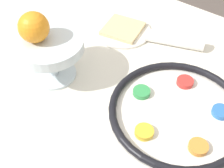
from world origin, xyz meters
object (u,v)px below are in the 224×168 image
at_px(orange_fruit, 34,27).
at_px(bread_plate, 123,30).
at_px(fruit_stand, 50,49).
at_px(napkin_roll, 175,40).
at_px(seder_plate, 178,112).

relative_size(orange_fruit, bread_plate, 0.43).
bearing_deg(fruit_stand, bread_plate, -97.87).
distance_m(fruit_stand, napkin_roll, 0.40).
relative_size(seder_plate, bread_plate, 1.89).
xyz_separation_m(seder_plate, napkin_roll, (0.15, -0.25, 0.01)).
bearing_deg(seder_plate, napkin_roll, -59.37).
height_order(orange_fruit, napkin_roll, orange_fruit).
distance_m(orange_fruit, bread_plate, 0.35).
bearing_deg(napkin_roll, seder_plate, 120.63).
height_order(seder_plate, fruit_stand, fruit_stand).
bearing_deg(bread_plate, napkin_roll, -165.76).
bearing_deg(orange_fruit, napkin_roll, -124.25).
bearing_deg(fruit_stand, orange_fruit, 33.52).
bearing_deg(seder_plate, orange_fruit, 14.57).
distance_m(orange_fruit, napkin_roll, 0.45).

